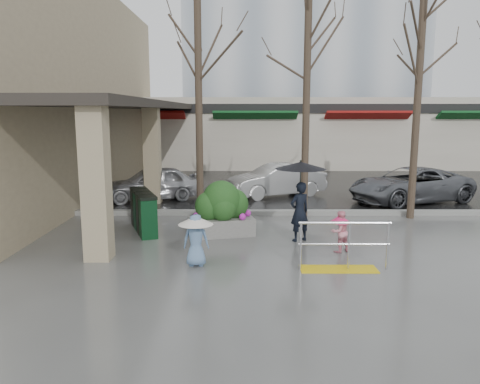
{
  "coord_description": "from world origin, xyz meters",
  "views": [
    {
      "loc": [
        -0.73,
        -10.55,
        3.26
      ],
      "look_at": [
        -0.76,
        0.77,
        1.3
      ],
      "focal_mm": 35.0,
      "sensor_mm": 36.0,
      "label": 1
    }
  ],
  "objects_px": {
    "news_boxes": "(143,211)",
    "tree_midwest": "(308,42)",
    "woman": "(300,189)",
    "car_c": "(410,185)",
    "planter": "(222,209)",
    "car_a": "(152,183)",
    "child_blue": "(196,234)",
    "handrail": "(342,252)",
    "child_pink": "(340,229)",
    "tree_west": "(198,48)",
    "car_b": "(276,180)",
    "tree_mideast": "(420,56)"
  },
  "relations": [
    {
      "from": "child_pink",
      "to": "child_blue",
      "type": "height_order",
      "value": "child_blue"
    },
    {
      "from": "news_boxes",
      "to": "car_c",
      "type": "bearing_deg",
      "value": 4.5
    },
    {
      "from": "planter",
      "to": "car_b",
      "type": "bearing_deg",
      "value": 71.99
    },
    {
      "from": "planter",
      "to": "car_a",
      "type": "bearing_deg",
      "value": 119.48
    },
    {
      "from": "child_pink",
      "to": "car_b",
      "type": "bearing_deg",
      "value": -108.86
    },
    {
      "from": "tree_west",
      "to": "car_a",
      "type": "distance_m",
      "value": 5.7
    },
    {
      "from": "tree_midwest",
      "to": "planter",
      "type": "height_order",
      "value": "tree_midwest"
    },
    {
      "from": "tree_mideast",
      "to": "woman",
      "type": "distance_m",
      "value": 5.77
    },
    {
      "from": "handrail",
      "to": "car_c",
      "type": "distance_m",
      "value": 8.38
    },
    {
      "from": "news_boxes",
      "to": "car_b",
      "type": "distance_m",
      "value": 6.71
    },
    {
      "from": "tree_midwest",
      "to": "child_pink",
      "type": "relative_size",
      "value": 7.1
    },
    {
      "from": "woman",
      "to": "child_blue",
      "type": "distance_m",
      "value": 3.18
    },
    {
      "from": "child_pink",
      "to": "planter",
      "type": "relative_size",
      "value": 0.54
    },
    {
      "from": "child_pink",
      "to": "car_b",
      "type": "height_order",
      "value": "car_b"
    },
    {
      "from": "news_boxes",
      "to": "car_c",
      "type": "distance_m",
      "value": 9.74
    },
    {
      "from": "tree_west",
      "to": "news_boxes",
      "type": "bearing_deg",
      "value": -131.0
    },
    {
      "from": "child_pink",
      "to": "car_a",
      "type": "xyz_separation_m",
      "value": [
        -5.61,
        6.48,
        0.07
      ]
    },
    {
      "from": "car_a",
      "to": "woman",
      "type": "bearing_deg",
      "value": 22.44
    },
    {
      "from": "news_boxes",
      "to": "planter",
      "type": "bearing_deg",
      "value": -30.94
    },
    {
      "from": "tree_west",
      "to": "planter",
      "type": "xyz_separation_m",
      "value": [
        0.75,
        -2.02,
        -4.38
      ]
    },
    {
      "from": "car_a",
      "to": "car_b",
      "type": "relative_size",
      "value": 0.97
    },
    {
      "from": "car_c",
      "to": "news_boxes",
      "type": "bearing_deg",
      "value": -84.85
    },
    {
      "from": "handrail",
      "to": "child_pink",
      "type": "distance_m",
      "value": 1.28
    },
    {
      "from": "tree_west",
      "to": "child_pink",
      "type": "xyz_separation_m",
      "value": [
        3.57,
        -3.55,
        -4.53
      ]
    },
    {
      "from": "tree_midwest",
      "to": "tree_mideast",
      "type": "bearing_deg",
      "value": -0.0
    },
    {
      "from": "tree_mideast",
      "to": "car_b",
      "type": "height_order",
      "value": "tree_mideast"
    },
    {
      "from": "tree_west",
      "to": "tree_midwest",
      "type": "xyz_separation_m",
      "value": [
        3.2,
        0.0,
        0.15
      ]
    },
    {
      "from": "child_blue",
      "to": "planter",
      "type": "distance_m",
      "value": 2.57
    },
    {
      "from": "handrail",
      "to": "car_b",
      "type": "bearing_deg",
      "value": 94.98
    },
    {
      "from": "planter",
      "to": "car_a",
      "type": "xyz_separation_m",
      "value": [
        -2.79,
        4.94,
        -0.07
      ]
    },
    {
      "from": "tree_mideast",
      "to": "car_b",
      "type": "relative_size",
      "value": 1.7
    },
    {
      "from": "tree_midwest",
      "to": "car_c",
      "type": "height_order",
      "value": "tree_midwest"
    },
    {
      "from": "news_boxes",
      "to": "handrail",
      "type": "bearing_deg",
      "value": -54.48
    },
    {
      "from": "tree_midwest",
      "to": "tree_west",
      "type": "bearing_deg",
      "value": -180.0
    },
    {
      "from": "handrail",
      "to": "tree_midwest",
      "type": "bearing_deg",
      "value": 91.91
    },
    {
      "from": "woman",
      "to": "child_pink",
      "type": "distance_m",
      "value": 1.48
    },
    {
      "from": "car_a",
      "to": "car_c",
      "type": "bearing_deg",
      "value": 69.4
    },
    {
      "from": "child_blue",
      "to": "car_c",
      "type": "height_order",
      "value": "car_c"
    },
    {
      "from": "car_b",
      "to": "woman",
      "type": "bearing_deg",
      "value": -22.86
    },
    {
      "from": "tree_west",
      "to": "child_blue",
      "type": "distance_m",
      "value": 6.33
    },
    {
      "from": "handrail",
      "to": "car_a",
      "type": "xyz_separation_m",
      "value": [
        -5.4,
        7.72,
        0.25
      ]
    },
    {
      "from": "handrail",
      "to": "planter",
      "type": "xyz_separation_m",
      "value": [
        -2.61,
        2.78,
        0.32
      ]
    },
    {
      "from": "tree_midwest",
      "to": "woman",
      "type": "xyz_separation_m",
      "value": [
        -0.46,
        -2.61,
        -3.89
      ]
    },
    {
      "from": "woman",
      "to": "planter",
      "type": "bearing_deg",
      "value": -45.46
    },
    {
      "from": "child_blue",
      "to": "car_a",
      "type": "bearing_deg",
      "value": -71.75
    },
    {
      "from": "handrail",
      "to": "news_boxes",
      "type": "relative_size",
      "value": 0.95
    },
    {
      "from": "car_c",
      "to": "child_blue",
      "type": "bearing_deg",
      "value": -65.18
    },
    {
      "from": "news_boxes",
      "to": "tree_midwest",
      "type": "bearing_deg",
      "value": -1.5
    },
    {
      "from": "tree_mideast",
      "to": "woman",
      "type": "xyz_separation_m",
      "value": [
        -3.76,
        -2.61,
        -3.52
      ]
    },
    {
      "from": "tree_mideast",
      "to": "child_pink",
      "type": "xyz_separation_m",
      "value": [
        -2.93,
        -3.55,
        -4.3
      ]
    }
  ]
}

